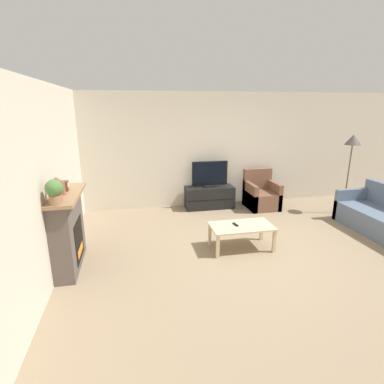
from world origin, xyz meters
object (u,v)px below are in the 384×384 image
object	(u,v)px
remote	(235,224)
mantel_vase_left	(58,190)
potted_plant	(55,191)
fireplace	(68,230)
armchair	(261,196)
mantel_clock	(66,186)
tv	(210,175)
tv_stand	(209,197)
coffee_table	(241,228)
floor_lamp	(352,145)
mantel_vase_centre_left	(62,188)

from	to	relation	value
remote	mantel_vase_left	bearing A→B (deg)	179.31
potted_plant	remote	xyz separation A→B (m)	(2.64, 0.61, -0.91)
fireplace	armchair	bearing A→B (deg)	27.01
mantel_clock	tv	xyz separation A→B (m)	(2.76, 2.14, -0.43)
tv_stand	coffee_table	world-z (taller)	tv_stand
armchair	floor_lamp	xyz separation A→B (m)	(1.68, -0.78, 1.26)
tv_stand	floor_lamp	world-z (taller)	floor_lamp
mantel_vase_centre_left	mantel_clock	size ratio (longest dim) A/B	1.42
mantel_clock	potted_plant	xyz separation A→B (m)	(-0.00, -0.64, 0.10)
fireplace	coffee_table	bearing A→B (deg)	1.09
armchair	floor_lamp	size ratio (longest dim) A/B	0.51
coffee_table	floor_lamp	xyz separation A→B (m)	(2.92, 1.20, 1.19)
mantel_clock	armchair	size ratio (longest dim) A/B	0.17
potted_plant	floor_lamp	xyz separation A→B (m)	(5.66, 1.78, 0.21)
tv_stand	coffee_table	xyz separation A→B (m)	(-0.02, -2.21, 0.11)
fireplace	coffee_table	distance (m)	2.76
fireplace	tv	distance (m)	3.59
mantel_vase_centre_left	tv_stand	world-z (taller)	mantel_vase_centre_left
mantel_vase_centre_left	mantel_clock	distance (m)	0.22
mantel_vase_left	coffee_table	xyz separation A→B (m)	(2.74, 0.42, -0.95)
floor_lamp	coffee_table	bearing A→B (deg)	-157.62
fireplace	mantel_clock	distance (m)	0.66
potted_plant	mantel_vase_centre_left	bearing A→B (deg)	90.00
mantel_vase_centre_left	tv_stand	bearing A→B (deg)	40.52
armchair	remote	distance (m)	2.38
fireplace	coffee_table	world-z (taller)	fireplace
remote	floor_lamp	distance (m)	3.43
tv	mantel_vase_left	bearing A→B (deg)	-136.36
mantel_vase_centre_left	tv	xyz separation A→B (m)	(2.76, 2.36, -0.46)
potted_plant	armchair	world-z (taller)	potted_plant
armchair	coffee_table	size ratio (longest dim) A/B	0.85
fireplace	potted_plant	world-z (taller)	potted_plant
fireplace	coffee_table	xyz separation A→B (m)	(2.76, 0.05, -0.22)
tv_stand	remote	size ratio (longest dim) A/B	7.44
mantel_clock	potted_plant	size ratio (longest dim) A/B	0.46
fireplace	mantel_vase_centre_left	size ratio (longest dim) A/B	5.75
mantel_vase_left	tv	size ratio (longest dim) A/B	0.37
tv_stand	remote	xyz separation A→B (m)	(-0.12, -2.18, 0.17)
armchair	coffee_table	world-z (taller)	armchair
mantel_clock	remote	distance (m)	2.76
fireplace	armchair	world-z (taller)	fireplace
mantel_vase_left	tv	distance (m)	3.85
mantel_vase_centre_left	armchair	bearing A→B (deg)	28.14
coffee_table	tv	bearing A→B (deg)	89.46
fireplace	tv_stand	distance (m)	3.60
tv_stand	tv	bearing A→B (deg)	-90.00
tv_stand	floor_lamp	distance (m)	3.34
mantel_vase_centre_left	mantel_clock	bearing A→B (deg)	89.80
tv_stand	tv	xyz separation A→B (m)	(0.00, -0.00, 0.55)
tv	floor_lamp	xyz separation A→B (m)	(2.90, -1.01, 0.75)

